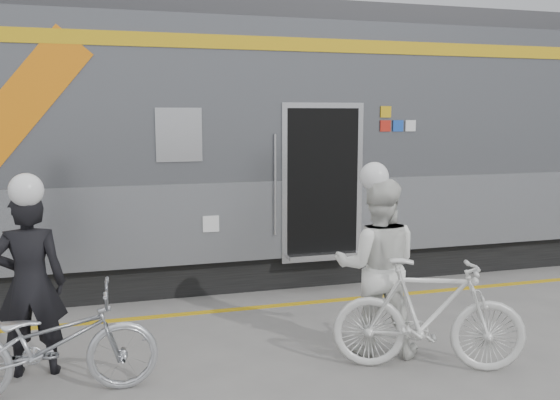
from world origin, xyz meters
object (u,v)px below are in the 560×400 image
object	(u,v)px
bicycle_right	(429,315)
man	(30,284)
woman	(377,267)
bicycle_left	(49,343)

from	to	relation	value
bicycle_right	man	bearing A→B (deg)	97.28
man	woman	size ratio (longest dim) A/B	0.97
woman	bicycle_right	size ratio (longest dim) A/B	0.99
man	bicycle_right	size ratio (longest dim) A/B	0.96
woman	man	bearing A→B (deg)	14.85
bicycle_right	bicycle_left	bearing A→B (deg)	105.05
woman	bicycle_right	xyz separation A→B (m)	(0.30, -0.55, -0.37)
woman	bicycle_left	bearing A→B (deg)	24.11
man	bicycle_left	bearing A→B (deg)	111.01
bicycle_left	woman	bearing A→B (deg)	-86.90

